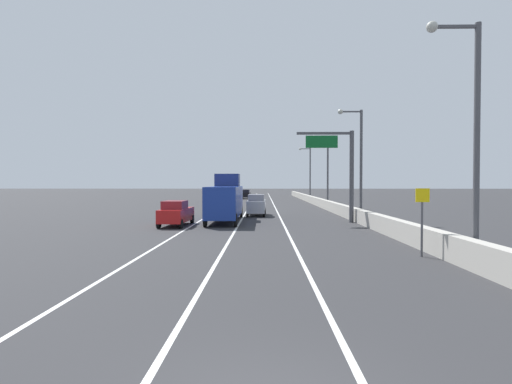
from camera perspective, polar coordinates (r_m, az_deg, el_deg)
ground_plane at (r=69.61m, az=1.09°, el=-1.37°), size 320.00×320.00×0.00m
lane_stripe_left at (r=60.86m, az=-4.08°, el=-1.76°), size 0.16×130.00×0.00m
lane_stripe_center at (r=60.65m, az=-0.78°, el=-1.77°), size 0.16×130.00×0.00m
lane_stripe_right at (r=60.64m, az=2.52°, el=-1.77°), size 0.16×130.00×0.00m
jersey_barrier_right at (r=46.28m, az=10.78°, el=-2.06°), size 0.60×120.00×1.10m
overhead_sign_gantry at (r=33.50m, az=12.24°, el=3.82°), size 4.68×0.36×7.50m
speed_advisory_sign at (r=18.93m, az=22.59°, el=-3.26°), size 0.60×0.11×3.00m
lamp_post_right_near at (r=18.07m, az=28.21°, el=8.46°), size 2.14×0.44×9.59m
lamp_post_right_second at (r=35.66m, az=14.33°, el=4.95°), size 2.14×0.44×9.59m
lamp_post_right_third at (r=54.00m, az=9.90°, el=3.71°), size 2.14×0.44×9.59m
lamp_post_right_fourth at (r=72.48m, az=7.51°, el=3.10°), size 2.14×0.44×9.59m
car_blue_0 at (r=66.88m, az=-4.54°, el=-0.60°), size 2.01×4.44×2.07m
car_black_1 at (r=82.12m, az=-1.49°, el=-0.31°), size 2.00×4.86×1.89m
car_gray_2 at (r=90.39m, az=-2.97°, el=-0.17°), size 2.03×4.70×1.88m
car_silver_3 at (r=39.62m, az=0.07°, el=-1.87°), size 1.89×4.55×2.11m
car_red_4 at (r=30.80m, az=-11.32°, el=-2.98°), size 1.97×4.72×1.91m
box_truck at (r=33.82m, az=-4.35°, el=-1.07°), size 2.51×9.85×4.04m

